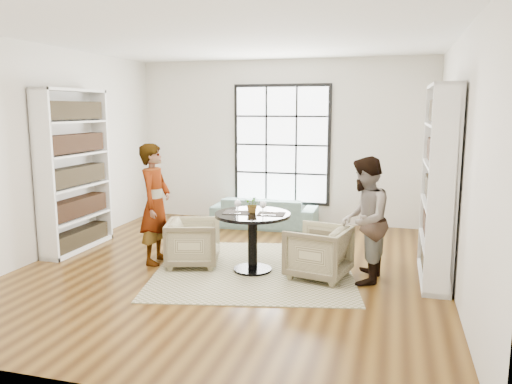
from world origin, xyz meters
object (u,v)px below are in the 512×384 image
(person_right, at_px, (364,220))
(wine_glass_right, at_px, (263,205))
(sofa, at_px, (265,212))
(flower_centerpiece, at_px, (253,204))
(pedestal_table, at_px, (253,229))
(wine_glass_left, at_px, (238,204))
(person_left, at_px, (155,204))
(armchair_left, at_px, (193,243))
(armchair_right, at_px, (318,252))

(person_right, xyz_separation_m, wine_glass_right, (-1.25, -0.10, 0.14))
(sofa, xyz_separation_m, flower_centerpiece, (0.48, -2.45, 0.62))
(pedestal_table, height_order, wine_glass_left, wine_glass_left)
(pedestal_table, xyz_separation_m, wine_glass_left, (-0.16, -0.12, 0.35))
(wine_glass_left, xyz_separation_m, wine_glass_right, (0.33, 0.01, -0.00))
(pedestal_table, xyz_separation_m, flower_centerpiece, (-0.00, 0.02, 0.33))
(wine_glass_right, bearing_deg, person_right, 4.53)
(person_left, xyz_separation_m, wine_glass_left, (1.23, -0.14, 0.09))
(wine_glass_left, distance_m, flower_centerpiece, 0.21)
(armchair_left, bearing_deg, person_right, -106.41)
(armchair_right, xyz_separation_m, wine_glass_right, (-0.70, -0.10, 0.58))
(armchair_left, relative_size, armchair_right, 0.96)
(armchair_left, height_order, armchair_right, armchair_right)
(wine_glass_right, bearing_deg, wine_glass_left, -178.40)
(person_right, bearing_deg, wine_glass_left, -81.95)
(sofa, relative_size, wine_glass_left, 9.86)
(person_left, relative_size, person_right, 1.07)
(person_left, relative_size, flower_centerpiece, 7.41)
(wine_glass_right, bearing_deg, sofa, 104.10)
(armchair_right, relative_size, wine_glass_right, 3.90)
(armchair_right, relative_size, person_right, 0.47)
(sofa, bearing_deg, person_right, 125.97)
(person_right, bearing_deg, pedestal_table, -86.19)
(pedestal_table, bearing_deg, armchair_left, 178.52)
(flower_centerpiece, bearing_deg, armchair_right, -1.96)
(person_left, distance_m, wine_glass_left, 1.24)
(sofa, bearing_deg, flower_centerpiece, 99.61)
(person_right, bearing_deg, armchair_left, -86.62)
(person_left, relative_size, wine_glass_right, 8.85)
(pedestal_table, bearing_deg, wine_glass_left, -144.80)
(armchair_left, height_order, person_left, person_left)
(pedestal_table, distance_m, sofa, 2.53)
(armchair_left, relative_size, wine_glass_right, 3.73)
(wine_glass_left, bearing_deg, person_left, 173.60)
(pedestal_table, relative_size, armchair_left, 1.41)
(flower_centerpiece, bearing_deg, person_right, -1.20)
(pedestal_table, height_order, person_right, person_right)
(sofa, bearing_deg, person_left, 68.16)
(wine_glass_left, xyz_separation_m, flower_centerpiece, (0.16, 0.14, -0.02))
(person_right, bearing_deg, person_left, -86.48)
(sofa, distance_m, armchair_right, 2.82)
(sofa, distance_m, wine_glass_left, 2.68)
(wine_glass_right, relative_size, flower_centerpiece, 0.84)
(person_left, distance_m, person_right, 2.81)
(person_left, bearing_deg, wine_glass_right, -98.33)
(armchair_left, relative_size, flower_centerpiece, 3.12)
(pedestal_table, relative_size, person_left, 0.59)
(pedestal_table, relative_size, flower_centerpiece, 4.39)
(sofa, height_order, wine_glass_right, wine_glass_right)
(sofa, bearing_deg, armchair_right, 117.05)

